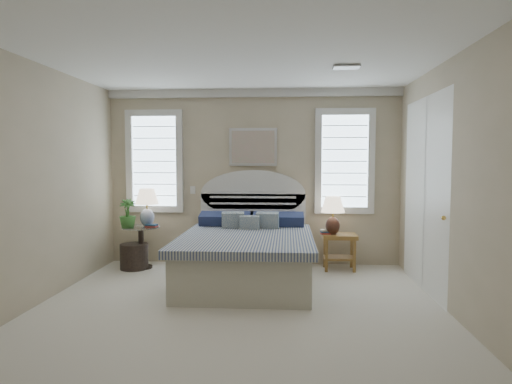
% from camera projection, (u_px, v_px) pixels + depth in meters
% --- Properties ---
extents(floor, '(4.50, 5.00, 0.01)m').
position_uv_depth(floor, '(235.00, 317.00, 4.69)').
color(floor, beige).
rests_on(floor, ground).
extents(ceiling, '(4.50, 5.00, 0.01)m').
position_uv_depth(ceiling, '(234.00, 50.00, 4.50)').
color(ceiling, white).
rests_on(ceiling, wall_back).
extents(wall_back, '(4.50, 0.02, 2.70)m').
position_uv_depth(wall_back, '(253.00, 177.00, 7.08)').
color(wall_back, tan).
rests_on(wall_back, floor).
extents(wall_left, '(0.02, 5.00, 2.70)m').
position_uv_depth(wall_left, '(20.00, 186.00, 4.75)').
color(wall_left, tan).
rests_on(wall_left, floor).
extents(wall_right, '(0.02, 5.00, 2.70)m').
position_uv_depth(wall_right, '(464.00, 188.00, 4.44)').
color(wall_right, tan).
rests_on(wall_right, floor).
extents(crown_molding, '(4.50, 0.08, 0.12)m').
position_uv_depth(crown_molding, '(253.00, 93.00, 6.96)').
color(crown_molding, silver).
rests_on(crown_molding, wall_back).
extents(hvac_vent, '(0.30, 0.20, 0.02)m').
position_uv_depth(hvac_vent, '(346.00, 67.00, 5.22)').
color(hvac_vent, '#B2B2B2').
rests_on(hvac_vent, ceiling).
extents(switch_plate, '(0.08, 0.01, 0.12)m').
position_uv_depth(switch_plate, '(193.00, 190.00, 7.15)').
color(switch_plate, silver).
rests_on(switch_plate, wall_back).
extents(window_left, '(0.90, 0.06, 1.60)m').
position_uv_depth(window_left, '(155.00, 161.00, 7.15)').
color(window_left, '#C9E9FF').
rests_on(window_left, wall_back).
extents(window_right, '(0.90, 0.06, 1.60)m').
position_uv_depth(window_right, '(344.00, 161.00, 6.95)').
color(window_right, '#C9E9FF').
rests_on(window_right, wall_back).
extents(painting, '(0.74, 0.04, 0.58)m').
position_uv_depth(painting, '(253.00, 147.00, 7.01)').
color(painting, silver).
rests_on(painting, wall_back).
extents(closet_door, '(0.02, 1.80, 2.40)m').
position_uv_depth(closet_door, '(425.00, 194.00, 5.65)').
color(closet_door, white).
rests_on(closet_door, floor).
extents(bed, '(1.72, 2.28, 1.47)m').
position_uv_depth(bed, '(247.00, 252.00, 6.11)').
color(bed, beige).
rests_on(bed, floor).
extents(side_table_left, '(0.56, 0.56, 0.63)m').
position_uv_depth(side_table_left, '(141.00, 243.00, 6.82)').
color(side_table_left, black).
rests_on(side_table_left, floor).
extents(nightstand_right, '(0.50, 0.40, 0.53)m').
position_uv_depth(nightstand_right, '(339.00, 244.00, 6.72)').
color(nightstand_right, olive).
rests_on(nightstand_right, floor).
extents(floor_pot, '(0.41, 0.41, 0.38)m').
position_uv_depth(floor_pot, '(134.00, 256.00, 6.78)').
color(floor_pot, black).
rests_on(floor_pot, floor).
extents(lamp_left, '(0.38, 0.38, 0.57)m').
position_uv_depth(lamp_left, '(147.00, 203.00, 6.84)').
color(lamp_left, silver).
rests_on(lamp_left, side_table_left).
extents(lamp_right, '(0.41, 0.41, 0.56)m').
position_uv_depth(lamp_right, '(333.00, 211.00, 6.68)').
color(lamp_right, black).
rests_on(lamp_right, nightstand_right).
extents(potted_plant, '(0.30, 0.30, 0.42)m').
position_uv_depth(potted_plant, '(128.00, 214.00, 6.63)').
color(potted_plant, '#458033').
rests_on(potted_plant, side_table_left).
extents(books_left, '(0.18, 0.15, 0.04)m').
position_uv_depth(books_left, '(152.00, 226.00, 6.72)').
color(books_left, maroon).
rests_on(books_left, side_table_left).
extents(books_right, '(0.18, 0.14, 0.07)m').
position_uv_depth(books_right, '(326.00, 232.00, 6.72)').
color(books_right, maroon).
rests_on(books_right, nightstand_right).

